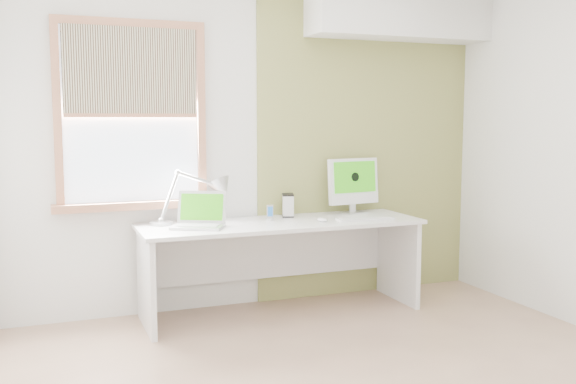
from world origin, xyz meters
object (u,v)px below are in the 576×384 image
desk (279,245)px  laptop (200,218)px  desk_lamp (211,193)px  external_drive (288,205)px  imac (353,182)px

desk → laptop: size_ratio=4.78×
desk_lamp → external_drive: desk_lamp is taller
desk_lamp → external_drive: (0.63, -0.03, -0.12)m
desk_lamp → external_drive: size_ratio=3.97×
laptop → external_drive: 0.82m
desk → imac: imac is taller
desk → desk_lamp: bearing=159.5°
desk → external_drive: (0.14, 0.16, 0.29)m
desk → laptop: bearing=-174.5°
desk_lamp → laptop: 0.33m
imac → desk: bearing=-167.8°
desk → external_drive: external_drive is taller
external_drive → imac: imac is taller
desk → imac: (0.73, 0.16, 0.45)m
external_drive → laptop: bearing=-164.5°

